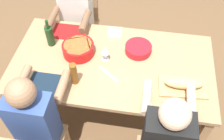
{
  "coord_description": "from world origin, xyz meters",
  "views": [
    {
      "loc": [
        0.25,
        -1.55,
        2.51
      ],
      "look_at": [
        0.0,
        0.0,
        0.63
      ],
      "focal_mm": 41.32,
      "sensor_mm": 36.0,
      "label": 1
    }
  ],
  "objects_px": {
    "chair_far_left": "(81,22)",
    "cutting_board": "(183,87)",
    "napkin_stack": "(115,32)",
    "dining_table": "(112,68)",
    "serving_bowl_salad": "(138,48)",
    "wine_bottle": "(50,36)",
    "diner_far_left": "(76,17)",
    "beer_bottle": "(74,74)",
    "diner_near_left": "(36,117)",
    "serving_bowl_fruit": "(78,48)",
    "bread_loaf": "(184,83)",
    "wine_glass": "(105,50)",
    "diner_near_right": "(165,136)"
  },
  "relations": [
    {
      "from": "cutting_board",
      "to": "napkin_stack",
      "type": "relative_size",
      "value": 2.86
    },
    {
      "from": "diner_near_left",
      "to": "serving_bowl_fruit",
      "type": "height_order",
      "value": "diner_near_left"
    },
    {
      "from": "serving_bowl_salad",
      "to": "bread_loaf",
      "type": "bearing_deg",
      "value": -41.53
    },
    {
      "from": "diner_far_left",
      "to": "chair_far_left",
      "type": "bearing_deg",
      "value": 90.0
    },
    {
      "from": "diner_far_left",
      "to": "diner_near_left",
      "type": "relative_size",
      "value": 1.0
    },
    {
      "from": "diner_near_left",
      "to": "wine_glass",
      "type": "distance_m",
      "value": 0.81
    },
    {
      "from": "wine_glass",
      "to": "wine_bottle",
      "type": "bearing_deg",
      "value": 168.08
    },
    {
      "from": "chair_far_left",
      "to": "diner_near_left",
      "type": "distance_m",
      "value": 1.47
    },
    {
      "from": "wine_bottle",
      "to": "wine_glass",
      "type": "relative_size",
      "value": 1.75
    },
    {
      "from": "chair_far_left",
      "to": "cutting_board",
      "type": "xyz_separation_m",
      "value": [
        1.14,
        -1.01,
        0.27
      ]
    },
    {
      "from": "dining_table",
      "to": "serving_bowl_salad",
      "type": "height_order",
      "value": "serving_bowl_salad"
    },
    {
      "from": "diner_near_left",
      "to": "serving_bowl_fruit",
      "type": "bearing_deg",
      "value": 75.58
    },
    {
      "from": "diner_near_right",
      "to": "serving_bowl_fruit",
      "type": "bearing_deg",
      "value": 140.08
    },
    {
      "from": "chair_far_left",
      "to": "bread_loaf",
      "type": "relative_size",
      "value": 2.66
    },
    {
      "from": "dining_table",
      "to": "serving_bowl_salad",
      "type": "xyz_separation_m",
      "value": [
        0.22,
        0.17,
        0.12
      ]
    },
    {
      "from": "dining_table",
      "to": "bread_loaf",
      "type": "height_order",
      "value": "bread_loaf"
    },
    {
      "from": "serving_bowl_fruit",
      "to": "napkin_stack",
      "type": "distance_m",
      "value": 0.44
    },
    {
      "from": "diner_near_left",
      "to": "beer_bottle",
      "type": "bearing_deg",
      "value": 57.19
    },
    {
      "from": "bread_loaf",
      "to": "wine_glass",
      "type": "xyz_separation_m",
      "value": [
        -0.7,
        0.22,
        0.05
      ]
    },
    {
      "from": "serving_bowl_salad",
      "to": "napkin_stack",
      "type": "relative_size",
      "value": 1.78
    },
    {
      "from": "serving_bowl_salad",
      "to": "napkin_stack",
      "type": "height_order",
      "value": "serving_bowl_salad"
    },
    {
      "from": "diner_near_right",
      "to": "beer_bottle",
      "type": "bearing_deg",
      "value": 155.29
    },
    {
      "from": "diner_near_left",
      "to": "napkin_stack",
      "type": "height_order",
      "value": "diner_near_left"
    },
    {
      "from": "dining_table",
      "to": "serving_bowl_salad",
      "type": "distance_m",
      "value": 0.31
    },
    {
      "from": "serving_bowl_salad",
      "to": "bread_loaf",
      "type": "xyz_separation_m",
      "value": [
        0.41,
        -0.36,
        0.02
      ]
    },
    {
      "from": "diner_far_left",
      "to": "beer_bottle",
      "type": "relative_size",
      "value": 5.45
    },
    {
      "from": "diner_near_left",
      "to": "serving_bowl_salad",
      "type": "distance_m",
      "value": 1.09
    },
    {
      "from": "diner_near_right",
      "to": "serving_bowl_salad",
      "type": "relative_size",
      "value": 4.82
    },
    {
      "from": "diner_near_right",
      "to": "cutting_board",
      "type": "distance_m",
      "value": 0.46
    },
    {
      "from": "dining_table",
      "to": "chair_far_left",
      "type": "height_order",
      "value": "chair_far_left"
    },
    {
      "from": "napkin_stack",
      "to": "serving_bowl_fruit",
      "type": "bearing_deg",
      "value": -132.09
    },
    {
      "from": "diner_near_left",
      "to": "beer_bottle",
      "type": "xyz_separation_m",
      "value": [
        0.23,
        0.36,
        0.15
      ]
    },
    {
      "from": "diner_far_left",
      "to": "napkin_stack",
      "type": "bearing_deg",
      "value": -26.86
    },
    {
      "from": "diner_near_right",
      "to": "beer_bottle",
      "type": "relative_size",
      "value": 5.45
    },
    {
      "from": "serving_bowl_salad",
      "to": "napkin_stack",
      "type": "bearing_deg",
      "value": 139.5
    },
    {
      "from": "wine_bottle",
      "to": "chair_far_left",
      "type": "bearing_deg",
      "value": 80.64
    },
    {
      "from": "chair_far_left",
      "to": "wine_bottle",
      "type": "distance_m",
      "value": 0.77
    },
    {
      "from": "serving_bowl_salad",
      "to": "wine_glass",
      "type": "relative_size",
      "value": 1.5
    },
    {
      "from": "diner_near_right",
      "to": "wine_glass",
      "type": "relative_size",
      "value": 7.23
    },
    {
      "from": "diner_far_left",
      "to": "napkin_stack",
      "type": "distance_m",
      "value": 0.54
    },
    {
      "from": "diner_near_right",
      "to": "serving_bowl_fruit",
      "type": "distance_m",
      "value": 1.1
    },
    {
      "from": "dining_table",
      "to": "wine_glass",
      "type": "relative_size",
      "value": 11.13
    },
    {
      "from": "wine_bottle",
      "to": "diner_far_left",
      "type": "bearing_deg",
      "value": 77.23
    },
    {
      "from": "wine_glass",
      "to": "diner_near_left",
      "type": "bearing_deg",
      "value": -123.64
    },
    {
      "from": "chair_far_left",
      "to": "cutting_board",
      "type": "bearing_deg",
      "value": -41.4
    },
    {
      "from": "wine_glass",
      "to": "beer_bottle",
      "type": "bearing_deg",
      "value": -124.62
    },
    {
      "from": "bread_loaf",
      "to": "napkin_stack",
      "type": "relative_size",
      "value": 2.29
    },
    {
      "from": "diner_near_left",
      "to": "napkin_stack",
      "type": "relative_size",
      "value": 8.57
    },
    {
      "from": "cutting_board",
      "to": "beer_bottle",
      "type": "bearing_deg",
      "value": -174.78
    },
    {
      "from": "dining_table",
      "to": "diner_far_left",
      "type": "height_order",
      "value": "diner_far_left"
    }
  ]
}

